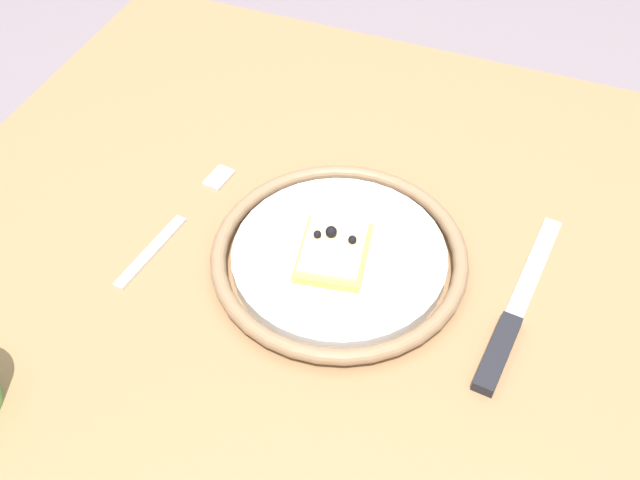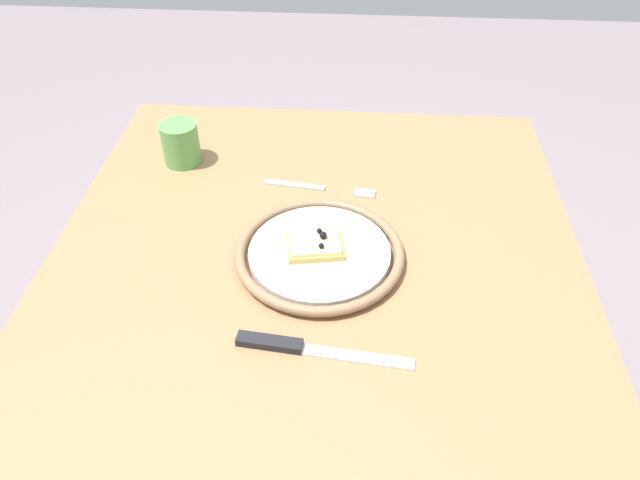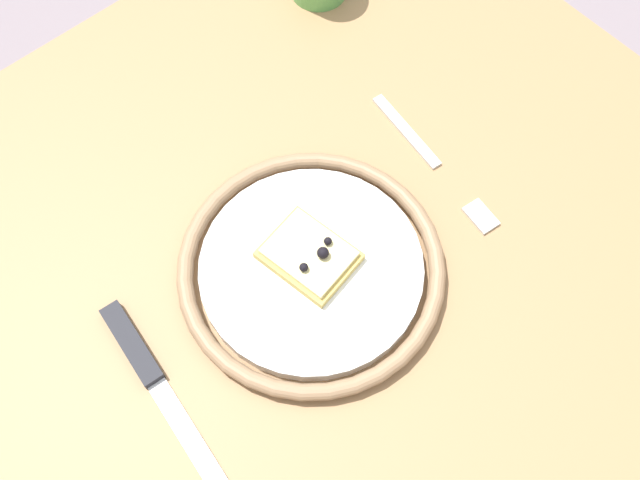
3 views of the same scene
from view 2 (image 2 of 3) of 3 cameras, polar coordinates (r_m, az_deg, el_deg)
dining_table at (r=0.99m, az=-0.56°, el=-6.53°), size 0.98×0.84×0.72m
plate at (r=0.93m, az=-0.05°, el=-1.25°), size 0.26×0.26×0.02m
pizza_slice_near at (r=0.93m, az=-0.19°, el=-0.44°), size 0.08×0.10×0.03m
knife at (r=0.81m, az=-2.55°, el=-10.07°), size 0.04×0.24×0.01m
fork at (r=1.08m, az=0.09°, el=4.95°), size 0.04×0.20×0.00m
cup at (r=1.16m, az=-13.11°, el=8.96°), size 0.07×0.07×0.08m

